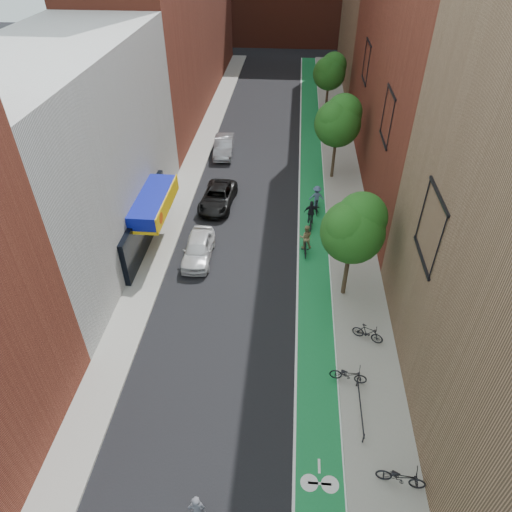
% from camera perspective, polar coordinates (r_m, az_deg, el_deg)
% --- Properties ---
extents(ground, '(160.00, 160.00, 0.00)m').
position_cam_1_polar(ground, '(20.45, -4.36, -23.15)').
color(ground, black).
rests_on(ground, ground).
extents(bike_lane, '(2.00, 68.00, 0.01)m').
position_cam_1_polar(bike_lane, '(39.94, 6.94, 11.11)').
color(bike_lane, '#126930').
rests_on(bike_lane, ground).
extents(sidewalk_left, '(2.00, 68.00, 0.15)m').
position_cam_1_polar(sidewalk_left, '(40.72, -7.54, 11.72)').
color(sidewalk_left, gray).
rests_on(sidewalk_left, ground).
extents(sidewalk_right, '(3.00, 68.00, 0.15)m').
position_cam_1_polar(sidewalk_right, '(40.10, 10.58, 10.96)').
color(sidewalk_right, gray).
rests_on(sidewalk_right, ground).
extents(building_left_white, '(8.00, 20.00, 12.00)m').
position_cam_1_polar(building_left_white, '(29.62, -22.73, 11.37)').
color(building_left_white, silver).
rests_on(building_left_white, ground).
extents(building_right_mid_red, '(8.00, 28.00, 22.00)m').
position_cam_1_polar(building_right_mid_red, '(37.62, 21.90, 25.09)').
color(building_right_mid_red, maroon).
rests_on(building_right_mid_red, ground).
extents(building_right_far_tan, '(8.00, 20.00, 18.00)m').
position_cam_1_polar(building_right_far_tan, '(61.12, 15.89, 28.43)').
color(building_right_far_tan, '#8C6B4C').
rests_on(building_right_far_tan, ground).
extents(tree_near, '(3.40, 3.36, 6.42)m').
position_cam_1_polar(tree_near, '(23.97, 12.15, 3.54)').
color(tree_near, '#332619').
rests_on(tree_near, ground).
extents(tree_mid, '(3.55, 3.53, 6.74)m').
position_cam_1_polar(tree_mid, '(36.28, 10.28, 16.41)').
color(tree_mid, '#332619').
rests_on(tree_mid, ground).
extents(tree_far, '(3.30, 3.25, 6.21)m').
position_cam_1_polar(tree_far, '(49.66, 9.22, 21.91)').
color(tree_far, '#332619').
rests_on(tree_far, ground).
extents(parked_car_white, '(1.82, 4.32, 1.46)m').
position_cam_1_polar(parked_car_white, '(28.70, -7.23, 0.94)').
color(parked_car_white, silver).
rests_on(parked_car_white, ground).
extents(parked_car_black, '(2.56, 5.00, 1.35)m').
position_cam_1_polar(parked_car_black, '(33.90, -4.82, 7.34)').
color(parked_car_black, black).
rests_on(parked_car_black, ground).
extents(parked_car_silver, '(1.84, 4.63, 1.50)m').
position_cam_1_polar(parked_car_silver, '(41.57, -4.03, 13.55)').
color(parked_car_silver, gray).
rests_on(parked_car_silver, ground).
extents(cyclist_lane_near, '(0.84, 1.79, 2.00)m').
position_cam_1_polar(cyclist_lane_near, '(29.04, 6.19, 1.78)').
color(cyclist_lane_near, black).
rests_on(cyclist_lane_near, ground).
extents(cyclist_lane_mid, '(1.00, 1.64, 2.06)m').
position_cam_1_polar(cyclist_lane_mid, '(31.45, 6.87, 4.77)').
color(cyclist_lane_mid, black).
rests_on(cyclist_lane_mid, ground).
extents(cyclist_lane_far, '(1.10, 1.81, 1.98)m').
position_cam_1_polar(cyclist_lane_far, '(33.31, 7.55, 6.91)').
color(cyclist_lane_far, black).
rests_on(cyclist_lane_far, ground).
extents(parked_bike_near, '(1.96, 0.98, 0.98)m').
position_cam_1_polar(parked_bike_near, '(19.98, 17.69, -24.80)').
color(parked_bike_near, black).
rests_on(parked_bike_near, sidewalk_right).
extents(parked_bike_mid, '(1.66, 1.06, 0.97)m').
position_cam_1_polar(parked_bike_mid, '(24.04, 13.81, -9.32)').
color(parked_bike_mid, black).
rests_on(parked_bike_mid, sidewalk_right).
extents(parked_bike_far, '(1.80, 0.86, 0.91)m').
position_cam_1_polar(parked_bike_far, '(22.18, 11.48, -14.29)').
color(parked_bike_far, black).
rests_on(parked_bike_far, sidewalk_right).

